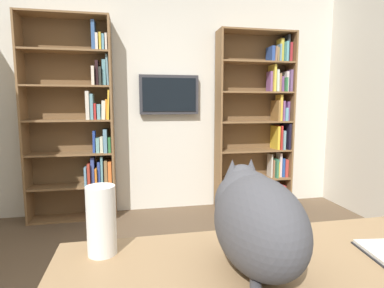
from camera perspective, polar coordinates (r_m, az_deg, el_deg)
The scene contains 7 objects.
wall_back at distance 3.79m, azimuth -5.01°, elevation 8.17°, with size 4.52×0.06×2.70m, color silver.
bookshelf_left at distance 3.95m, azimuth 12.94°, elevation 3.90°, with size 0.95×0.28×2.16m.
bookshelf_right at distance 3.65m, azimuth -20.01°, elevation 3.34°, with size 0.94×0.28×2.24m.
wall_mounted_tv at distance 3.71m, azimuth -4.28°, elevation 9.11°, with size 0.70×0.07×0.46m.
cat at distance 1.12m, azimuth 11.42°, elevation -13.17°, with size 0.30×0.59×0.36m.
paper_towel_roll at distance 1.25m, azimuth -16.48°, elevation -13.44°, with size 0.11×0.11×0.27m, color white.
coffee_mug at distance 1.41m, azimuth 18.36°, elevation -14.66°, with size 0.08×0.08×0.10m, color white.
Camera 1 is at (0.41, 1.54, 1.30)m, focal length 28.70 mm.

